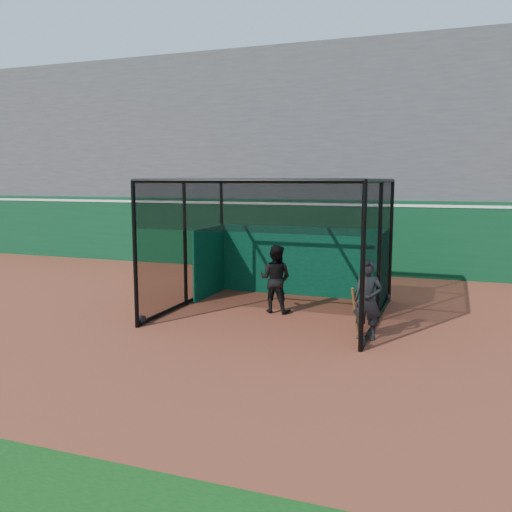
% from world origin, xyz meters
% --- Properties ---
extents(ground, '(120.00, 120.00, 0.00)m').
position_xyz_m(ground, '(0.00, 0.00, 0.00)').
color(ground, brown).
rests_on(ground, ground).
extents(outfield_wall, '(50.00, 0.50, 2.50)m').
position_xyz_m(outfield_wall, '(0.00, 8.50, 1.29)').
color(outfield_wall, '#0A3C1E').
rests_on(outfield_wall, ground).
extents(grandstand, '(50.00, 7.85, 8.95)m').
position_xyz_m(grandstand, '(0.00, 12.27, 4.48)').
color(grandstand, '#4C4C4F').
rests_on(grandstand, ground).
extents(batting_cage, '(4.92, 4.67, 3.16)m').
position_xyz_m(batting_cage, '(0.42, 2.30, 1.57)').
color(batting_cage, black).
rests_on(batting_cage, ground).
extents(batter, '(0.83, 0.67, 1.64)m').
position_xyz_m(batter, '(0.39, 2.35, 0.82)').
color(batter, black).
rests_on(batter, ground).
extents(on_deck_player, '(0.63, 0.45, 1.59)m').
position_xyz_m(on_deck_player, '(2.81, 0.86, 0.79)').
color(on_deck_player, black).
rests_on(on_deck_player, ground).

